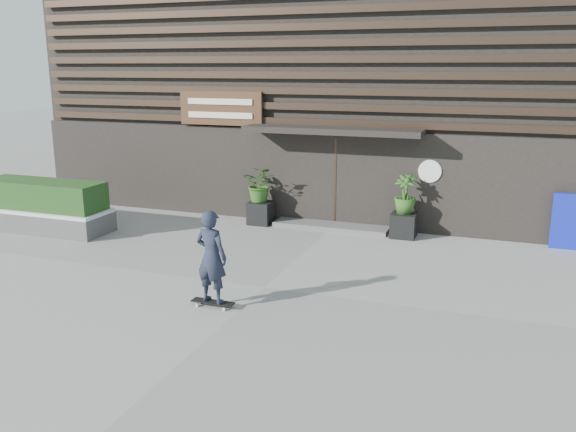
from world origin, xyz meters
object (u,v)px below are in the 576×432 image
at_px(raised_bed, 45,220).
at_px(planter_pot_right, 404,225).
at_px(planter_pot_left, 261,213).
at_px(skateboarder, 211,257).

bearing_deg(raised_bed, planter_pot_right, 15.65).
bearing_deg(raised_bed, planter_pot_left, 26.28).
relative_size(raised_bed, skateboarder, 2.02).
distance_m(planter_pot_left, raised_bed, 5.56).
xyz_separation_m(planter_pot_left, raised_bed, (-4.98, -2.46, -0.05)).
distance_m(planter_pot_right, skateboarder, 6.10).
bearing_deg(skateboarder, planter_pot_right, 66.71).
relative_size(planter_pot_left, skateboarder, 0.35).
bearing_deg(skateboarder, planter_pot_left, 104.09).
height_order(planter_pot_right, skateboarder, skateboarder).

